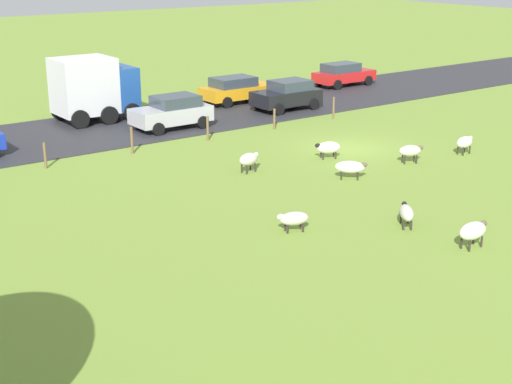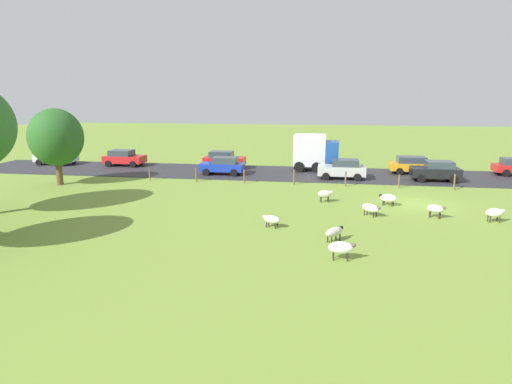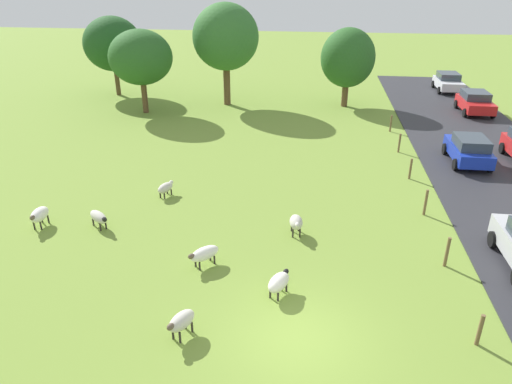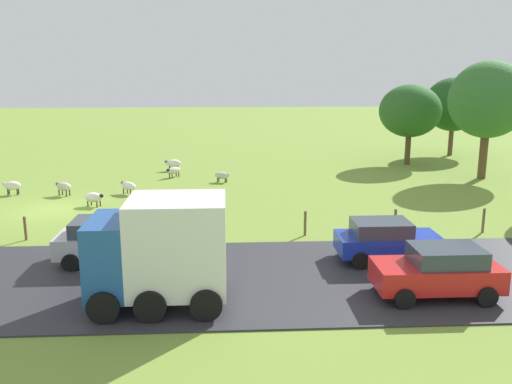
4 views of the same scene
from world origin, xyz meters
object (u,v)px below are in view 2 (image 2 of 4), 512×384
car_2 (414,165)px  car_4 (342,169)px  sheep_5 (341,248)px  car_5 (224,159)px  car_1 (436,171)px  sheep_6 (325,194)px  sheep_4 (436,209)px  sheep_1 (388,198)px  sheep_2 (371,208)px  car_0 (55,156)px  car_7 (223,165)px  tree_1 (56,137)px  truck_0 (315,152)px  car_3 (124,158)px  sheep_3 (334,232)px  sheep_7 (272,220)px  sheep_0 (495,213)px

car_2 → car_4: size_ratio=1.12×
sheep_5 → car_5: car_5 is taller
car_1 → car_4: (-0.20, 7.69, 0.00)m
sheep_6 → car_4: size_ratio=0.27×
sheep_4 → sheep_1: bearing=41.6°
sheep_2 → sheep_5: size_ratio=1.00×
sheep_2 → car_0: bearing=63.1°
sheep_2 → car_7: car_7 is taller
sheep_2 → car_0: (15.38, 30.36, 0.38)m
sheep_2 → sheep_6: size_ratio=1.13×
sheep_4 → tree_1: size_ratio=0.18×
truck_0 → car_2: (-0.45, -8.98, -0.97)m
truck_0 → sheep_2: bearing=-166.6°
car_1 → car_4: size_ratio=0.98×
car_0 → car_4: size_ratio=1.01×
car_1 → car_3: car_1 is taller
sheep_3 → sheep_1: bearing=-24.3°
sheep_7 → sheep_6: bearing=-23.7°
sheep_1 → car_5: (12.90, 13.98, 0.42)m
truck_0 → car_3: 19.23m
sheep_2 → car_2: (15.42, -5.21, 0.37)m
sheep_5 → car_7: 22.25m
sheep_0 → sheep_1: sheep_0 is taller
sheep_0 → car_3: bearing=61.9°
car_2 → car_7: bearing=100.3°
sheep_4 → sheep_6: size_ratio=1.05×
tree_1 → car_5: size_ratio=1.52×
car_5 → car_2: bearing=-91.1°
sheep_4 → car_2: (15.22, -1.49, 0.32)m
sheep_4 → car_5: bearing=46.4°
sheep_2 → car_0: size_ratio=0.30×
sheep_5 → car_7: bearing=26.5°
sheep_3 → car_4: size_ratio=0.30×
sheep_6 → car_3: bearing=58.3°
tree_1 → sheep_6: bearing=-97.3°
car_0 → car_1: car_1 is taller
sheep_5 → car_5: bearing=24.5°
sheep_3 → car_3: car_3 is taller
car_1 → car_5: 19.35m
sheep_5 → tree_1: tree_1 is taller
car_2 → car_7: car_7 is taller
sheep_4 → car_3: size_ratio=0.28×
car_3 → sheep_1: bearing=-117.8°
sheep_1 → car_1: bearing=-28.6°
sheep_1 → sheep_7: 9.20m
sheep_5 → sheep_6: sheep_5 is taller
sheep_1 → sheep_7: size_ratio=1.08×
sheep_3 → truck_0: truck_0 is taller
sheep_7 → car_0: car_0 is taller
sheep_4 → car_2: car_2 is taller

